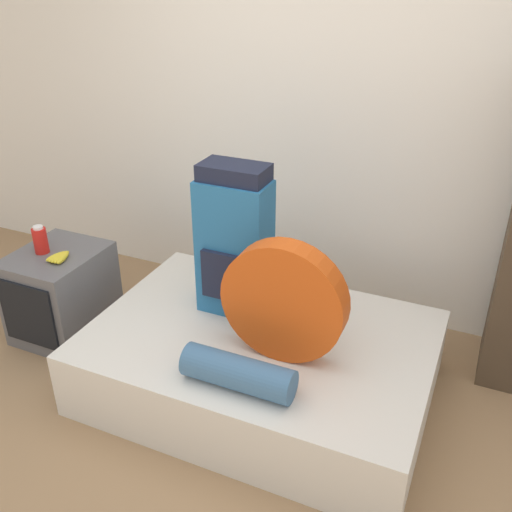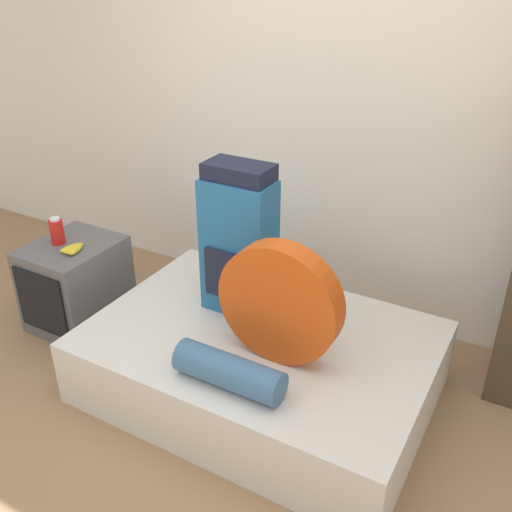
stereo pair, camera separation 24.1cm
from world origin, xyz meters
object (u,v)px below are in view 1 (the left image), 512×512
at_px(tent_bag, 284,301).
at_px(sleeping_roll, 238,373).
at_px(backpack, 234,243).
at_px(canister, 40,240).
at_px(television, 62,293).

xyz_separation_m(tent_bag, sleeping_roll, (-0.10, -0.31, -0.23)).
bearing_deg(backpack, sleeping_roll, -63.08).
xyz_separation_m(sleeping_roll, canister, (-1.50, 0.42, 0.18)).
distance_m(sleeping_roll, canister, 1.57).
xyz_separation_m(backpack, sleeping_roll, (0.30, -0.59, -0.33)).
relative_size(backpack, canister, 4.91).
xyz_separation_m(backpack, canister, (-1.20, -0.17, -0.15)).
relative_size(tent_bag, sleeping_roll, 1.16).
bearing_deg(tent_bag, canister, 176.06).
bearing_deg(canister, backpack, 8.00).
bearing_deg(canister, sleeping_roll, -15.69).
distance_m(tent_bag, canister, 1.60).
distance_m(tent_bag, television, 1.58).
height_order(tent_bag, sleeping_roll, tent_bag).
bearing_deg(sleeping_roll, backpack, 116.92).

